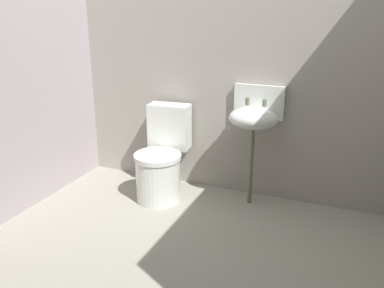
{
  "coord_description": "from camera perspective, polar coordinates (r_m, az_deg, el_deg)",
  "views": [
    {
      "loc": [
        1.06,
        -2.25,
        1.65
      ],
      "look_at": [
        0.0,
        0.28,
        0.7
      ],
      "focal_mm": 39.0,
      "sensor_mm": 36.0,
      "label": 1
    }
  ],
  "objects": [
    {
      "name": "ground_plane",
      "position": [
        3.01,
        -2.1,
        -15.08
      ],
      "size": [
        3.21,
        2.6,
        0.08
      ],
      "primitive_type": "cube",
      "color": "gray"
    },
    {
      "name": "toilet_near_wall",
      "position": [
        3.62,
        -4.18,
        -2.4
      ],
      "size": [
        0.44,
        0.62,
        0.78
      ],
      "rotation": [
        0.0,
        0.0,
        3.24
      ],
      "color": "silver",
      "rests_on": "ground"
    },
    {
      "name": "sink",
      "position": [
        3.4,
        8.51,
        3.68
      ],
      "size": [
        0.42,
        0.35,
        0.99
      ],
      "color": "#606B52",
      "rests_on": "ground"
    },
    {
      "name": "wall_left",
      "position": [
        3.47,
        -24.32,
        9.88
      ],
      "size": [
        0.1,
        2.4,
        2.38
      ],
      "primitive_type": "cube",
      "color": "#A09499",
      "rests_on": "ground"
    },
    {
      "name": "wall_back",
      "position": [
        3.59,
        5.53,
        11.72
      ],
      "size": [
        3.21,
        0.1,
        2.38
      ],
      "primitive_type": "cube",
      "color": "#A19B91",
      "rests_on": "ground"
    }
  ]
}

